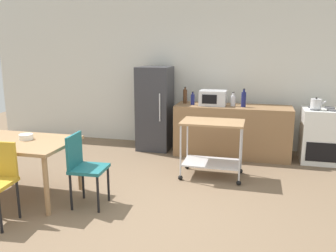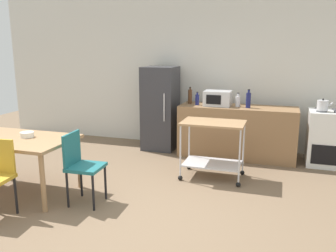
# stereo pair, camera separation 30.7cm
# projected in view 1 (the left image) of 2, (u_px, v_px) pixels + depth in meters

# --- Properties ---
(ground_plane) EXTENTS (12.00, 12.00, 0.00)m
(ground_plane) POSITION_uv_depth(u_px,v_px,m) (135.00, 215.00, 4.10)
(ground_plane) COLOR brown
(back_wall) EXTENTS (8.40, 0.12, 2.90)m
(back_wall) POSITION_uv_depth(u_px,v_px,m) (189.00, 71.00, 6.81)
(back_wall) COLOR silver
(back_wall) RESTS_ON ground_plane
(kitchen_counter) EXTENTS (2.00, 0.64, 0.90)m
(kitchen_counter) POSITION_uv_depth(u_px,v_px,m) (232.00, 131.00, 6.25)
(kitchen_counter) COLOR olive
(kitchen_counter) RESTS_ON ground_plane
(dining_table) EXTENTS (1.50, 0.90, 0.75)m
(dining_table) POSITION_uv_depth(u_px,v_px,m) (14.00, 146.00, 4.48)
(dining_table) COLOR #A37A51
(dining_table) RESTS_ON ground_plane
(chair_teal) EXTENTS (0.42, 0.42, 0.89)m
(chair_teal) POSITION_uv_depth(u_px,v_px,m) (84.00, 165.00, 4.25)
(chair_teal) COLOR #1E666B
(chair_teal) RESTS_ON ground_plane
(stove_oven) EXTENTS (0.60, 0.61, 0.92)m
(stove_oven) POSITION_uv_depth(u_px,v_px,m) (320.00, 136.00, 5.91)
(stove_oven) COLOR white
(stove_oven) RESTS_ON ground_plane
(refrigerator) EXTENTS (0.60, 0.63, 1.55)m
(refrigerator) POSITION_uv_depth(u_px,v_px,m) (155.00, 108.00, 6.62)
(refrigerator) COLOR #333338
(refrigerator) RESTS_ON ground_plane
(kitchen_cart) EXTENTS (0.91, 0.57, 0.85)m
(kitchen_cart) POSITION_uv_depth(u_px,v_px,m) (212.00, 140.00, 5.18)
(kitchen_cart) COLOR #A37A51
(kitchen_cart) RESTS_ON ground_plane
(bottle_wine) EXTENTS (0.07, 0.07, 0.30)m
(bottle_wine) POSITION_uv_depth(u_px,v_px,m) (185.00, 96.00, 6.39)
(bottle_wine) COLOR #4C2D19
(bottle_wine) RESTS_ON kitchen_counter
(bottle_olive_oil) EXTENTS (0.07, 0.07, 0.23)m
(bottle_olive_oil) POSITION_uv_depth(u_px,v_px,m) (193.00, 99.00, 6.23)
(bottle_olive_oil) COLOR navy
(bottle_olive_oil) RESTS_ON kitchen_counter
(microwave) EXTENTS (0.46, 0.35, 0.26)m
(microwave) POSITION_uv_depth(u_px,v_px,m) (213.00, 98.00, 6.18)
(microwave) COLOR silver
(microwave) RESTS_ON kitchen_counter
(bottle_hot_sauce) EXTENTS (0.08, 0.08, 0.24)m
(bottle_hot_sauce) POSITION_uv_depth(u_px,v_px,m) (233.00, 100.00, 6.11)
(bottle_hot_sauce) COLOR silver
(bottle_hot_sauce) RESTS_ON kitchen_counter
(bottle_soy_sauce) EXTENTS (0.08, 0.08, 0.31)m
(bottle_soy_sauce) POSITION_uv_depth(u_px,v_px,m) (244.00, 99.00, 6.00)
(bottle_soy_sauce) COLOR navy
(bottle_soy_sauce) RESTS_ON kitchen_counter
(fruit_bowl) EXTENTS (0.17, 0.17, 0.07)m
(fruit_bowl) POSITION_uv_depth(u_px,v_px,m) (26.00, 137.00, 4.50)
(fruit_bowl) COLOR white
(fruit_bowl) RESTS_ON dining_table
(kettle) EXTENTS (0.24, 0.17, 0.19)m
(kettle) POSITION_uv_depth(u_px,v_px,m) (316.00, 104.00, 5.73)
(kettle) COLOR silver
(kettle) RESTS_ON stove_oven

